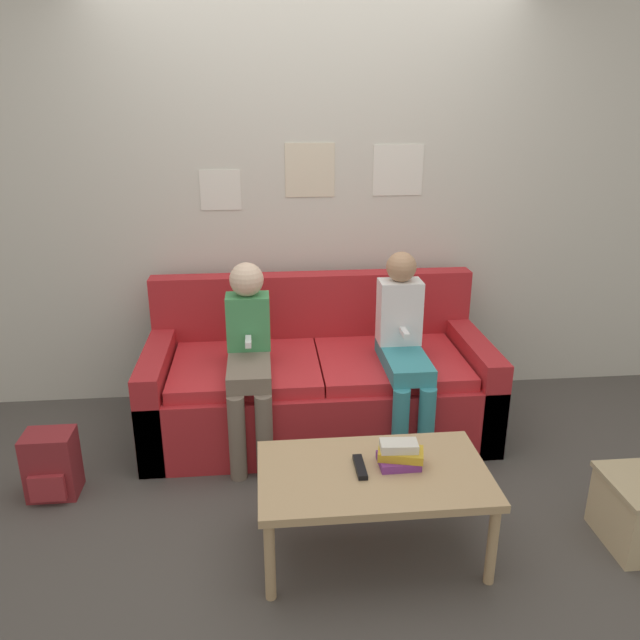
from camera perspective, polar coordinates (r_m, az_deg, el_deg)
ground_plane at (r=3.40m, az=0.71°, el=-14.24°), size 10.00×10.00×0.00m
wall_back at (r=3.95m, az=-0.95°, el=11.06°), size 8.00×0.06×2.60m
couch at (r=3.74m, az=-0.21°, el=-5.79°), size 1.98×0.89×0.87m
coffee_table at (r=2.75m, az=4.89°, el=-14.32°), size 0.98×0.58×0.40m
person_left at (r=3.41m, az=-6.53°, el=-2.75°), size 0.24×0.59×1.05m
person_right at (r=3.49m, az=7.65°, el=-2.10°), size 0.24×0.59×1.09m
tv_remote at (r=2.73m, az=3.68°, el=-13.27°), size 0.04×0.17×0.02m
book_stack at (r=2.76m, az=7.27°, el=-12.12°), size 0.21×0.15×0.11m
backpack at (r=3.46m, az=-23.33°, el=-12.10°), size 0.24×0.21×0.34m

